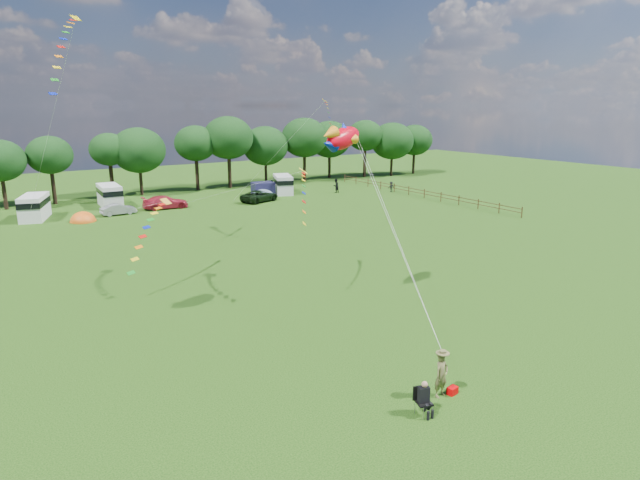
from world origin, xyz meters
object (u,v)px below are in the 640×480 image
car_b (118,209)px  camp_chair (423,394)px  campervan_b (34,206)px  tent_orange (83,221)px  walker_b (391,187)px  campervan_d (283,184)px  kite_flyer (441,375)px  car_d (260,196)px  walker_a (336,186)px  tent_greyblue (263,198)px  campervan_c (110,195)px  fish_kite (340,138)px  car_c (165,202)px

car_b → camp_chair: (1.07, -47.15, 0.23)m
campervan_b → tent_orange: campervan_b is taller
tent_orange → walker_b: (39.66, -2.07, 0.71)m
campervan_b → campervan_d: (30.41, 1.03, -0.04)m
kite_flyer → walker_b: (33.15, 42.91, -0.23)m
walker_b → camp_chair: bearing=61.1°
car_d → camp_chair: car_d is taller
campervan_d → camp_chair: size_ratio=3.89×
tent_orange → walker_a: 32.83m
walker_a → walker_b: size_ratio=1.31×
car_b → campervan_d: size_ratio=0.63×
walker_b → campervan_d: bearing=-18.2°
car_b → camp_chair: bearing=177.4°
tent_orange → tent_greyblue: bearing=7.1°
tent_greyblue → walker_a: (10.56, -1.23, 0.94)m
campervan_c → camp_chair: 53.15m
car_b → tent_greyblue: 18.36m
campervan_c → walker_a: (28.48, -6.07, -0.42)m
car_d → tent_orange: 20.81m
tent_greyblue → fish_kite: size_ratio=0.99×
car_b → tent_orange: car_b is taller
car_b → campervan_b: bearing=69.7°
camp_chair → walker_b: (34.68, 43.49, -0.12)m
campervan_d → tent_greyblue: campervan_d is taller
car_b → campervan_d: 22.73m
car_c → kite_flyer: (-2.90, -47.49, 0.21)m
campervan_b → car_c: bearing=-79.3°
campervan_b → fish_kite: (13.10, -37.78, 8.51)m
car_d → fish_kite: size_ratio=1.51×
campervan_d → walker_b: (13.28, -7.03, -0.61)m
car_c → walker_b: 30.59m
campervan_d → walker_a: size_ratio=2.88×
car_c → tent_greyblue: 12.83m
car_c → camp_chair: bearing=178.8°
car_d → campervan_d: size_ratio=0.96×
campervan_c → camp_chair: (0.67, -53.14, -0.53)m
walker_b → tent_greyblue: bearing=-5.7°
car_d → campervan_b: campervan_b is taller
car_c → campervan_b: bearing=88.0°
car_d → walker_b: (18.87, -2.88, 0.01)m
tent_greyblue → kite_flyer: kite_flyer is taller
kite_flyer → walker_b: kite_flyer is taller
tent_orange → camp_chair: (4.98, -45.55, 0.83)m
car_d → campervan_b: (-24.82, 3.12, 0.66)m
car_d → campervan_c: 17.83m
campervan_b → walker_b: size_ratio=3.87×
car_c → tent_orange: 9.77m
car_d → tent_orange: car_d is taller
car_c → campervan_c: 7.23m
fish_kite → kite_flyer: bearing=-121.9°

